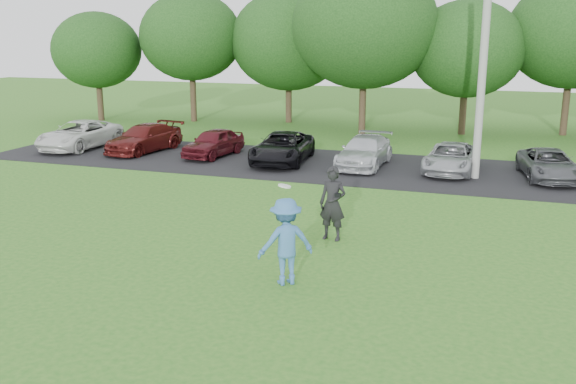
% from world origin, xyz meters
% --- Properties ---
extents(ground, '(100.00, 100.00, 0.00)m').
position_xyz_m(ground, '(0.00, 0.00, 0.00)').
color(ground, '#29681D').
rests_on(ground, ground).
extents(parking_lot, '(32.00, 6.50, 0.03)m').
position_xyz_m(parking_lot, '(0.00, 13.00, 0.01)').
color(parking_lot, black).
rests_on(parking_lot, ground).
extents(utility_pole, '(0.28, 0.28, 9.07)m').
position_xyz_m(utility_pole, '(4.19, 12.46, 4.54)').
color(utility_pole, '#999994').
rests_on(utility_pole, ground).
extents(frisbee_player, '(1.39, 1.28, 2.22)m').
position_xyz_m(frisbee_player, '(0.86, 0.79, 0.94)').
color(frisbee_player, teal).
rests_on(frisbee_player, ground).
extents(camera_bystander, '(0.75, 0.54, 1.92)m').
position_xyz_m(camera_bystander, '(1.04, 3.99, 0.96)').
color(camera_bystander, black).
rests_on(camera_bystander, ground).
extents(parked_cars, '(28.40, 4.71, 1.24)m').
position_xyz_m(parked_cars, '(-1.64, 13.15, 0.61)').
color(parked_cars, silver).
rests_on(parked_cars, parking_lot).
extents(tree_row, '(42.39, 9.85, 8.64)m').
position_xyz_m(tree_row, '(1.51, 22.76, 4.91)').
color(tree_row, '#38281C').
rests_on(tree_row, ground).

